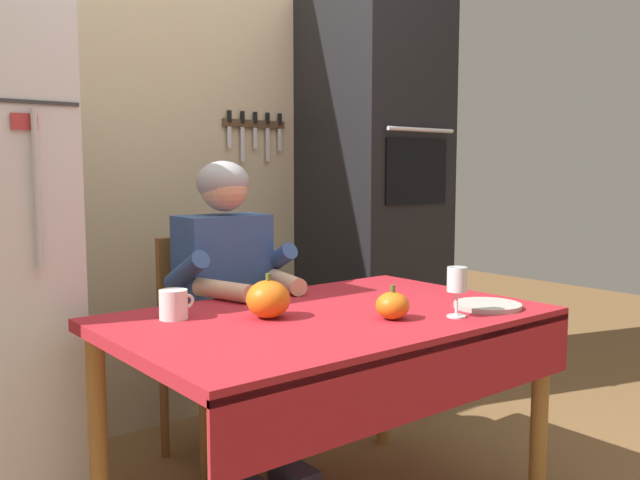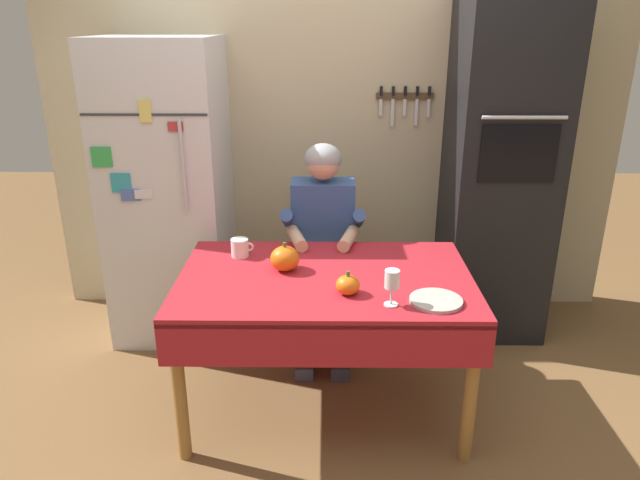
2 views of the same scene
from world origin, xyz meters
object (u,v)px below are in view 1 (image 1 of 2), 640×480
wine_glass (457,282)px  serving_tray (487,305)px  wall_oven (374,200)px  chair_behind_person (210,336)px  seated_person (232,290)px  dining_table (333,339)px  pumpkin_large (268,299)px  coffee_mug (174,304)px  pumpkin_medium (392,305)px

wine_glass → serving_tray: bearing=8.3°
wall_oven → chair_behind_person: wall_oven is taller
wall_oven → seated_person: (-1.06, -0.32, -0.31)m
wall_oven → seated_person: bearing=-163.3°
dining_table → seated_person: 0.61m
wine_glass → pumpkin_large: 0.61m
dining_table → coffee_mug: (-0.44, 0.26, 0.13)m
coffee_mug → wine_glass: wine_glass is taller
pumpkin_large → wine_glass: bearing=-37.7°
wine_glass → chair_behind_person: bearing=105.4°
pumpkin_large → serving_tray: (0.68, -0.34, -0.05)m
seated_person → serving_tray: (0.49, -0.86, 0.01)m
wall_oven → dining_table: 1.45m
chair_behind_person → pumpkin_medium: chair_behind_person is taller
pumpkin_medium → wine_glass: bearing=-30.7°
pumpkin_large → serving_tray: 0.76m
seated_person → wine_glass: (0.30, -0.89, 0.12)m
pumpkin_medium → dining_table: bearing=119.8°
serving_tray → pumpkin_medium: bearing=168.2°
chair_behind_person → pumpkin_large: (-0.18, -0.71, 0.29)m
chair_behind_person → serving_tray: size_ratio=4.06×
chair_behind_person → pumpkin_large: size_ratio=6.47×
dining_table → seated_person: (-0.01, 0.60, 0.08)m
dining_table → pumpkin_large: pumpkin_large is taller
wall_oven → serving_tray: size_ratio=9.16×
wall_oven → coffee_mug: (-1.49, -0.66, -0.26)m
seated_person → pumpkin_medium: bearing=-81.6°
pumpkin_large → seated_person: bearing=70.7°
wall_oven → wine_glass: bearing=-122.5°
wall_oven → wine_glass: (-0.77, -1.21, -0.20)m
coffee_mug → serving_tray: (0.92, -0.51, -0.04)m
dining_table → chair_behind_person: chair_behind_person is taller
pumpkin_medium → coffee_mug: bearing=141.1°
coffee_mug → pumpkin_medium: (0.54, -0.44, -0.00)m
seated_person → serving_tray: 0.99m
seated_person → wall_oven: bearing=16.7°
dining_table → wine_glass: wine_glass is taller
dining_table → wall_oven: bearing=41.3°
wine_glass → serving_tray: wine_glass is taller
wall_oven → seated_person: 1.15m
serving_tray → wine_glass: bearing=-171.7°
seated_person → wine_glass: seated_person is taller
chair_behind_person → wine_glass: bearing=-74.6°
coffee_mug → wine_glass: 0.90m
coffee_mug → seated_person: bearing=39.1°
seated_person → pumpkin_medium: (0.11, -0.78, 0.05)m
dining_table → coffee_mug: size_ratio=11.93×
pumpkin_large → chair_behind_person: bearing=75.6°
chair_behind_person → serving_tray: bearing=-64.7°
coffee_mug → pumpkin_large: (0.24, -0.17, 0.01)m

